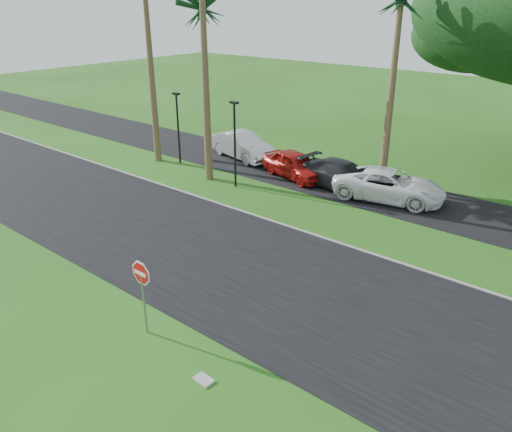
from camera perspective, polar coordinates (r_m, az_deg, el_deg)
The scene contains 14 objects.
ground at distance 18.13m, azimuth -5.94°, elevation -8.05°, with size 120.00×120.00×0.00m, color #214E13.
road at distance 19.37m, azimuth -1.76°, elevation -5.65°, with size 120.00×8.00×0.02m, color black.
parking_strip at distance 27.42m, azimuth 12.77°, elevation 2.83°, with size 120.00×5.00×0.02m, color black.
curb at distance 22.23m, azimuth 5.09°, elevation -1.63°, with size 120.00×0.12×0.06m, color gray.
stop_sign_near at distance 15.23m, azimuth -12.90°, elevation -7.44°, with size 1.05×0.07×2.62m.
palm_left_mid at distance 30.66m, azimuth -6.11°, elevation 22.03°, with size 5.00×5.00×10.00m.
palm_center at distance 27.09m, azimuth 16.21°, elevation 22.13°, with size 5.00×5.00×10.50m.
streetlight_left at distance 31.14m, azimuth -8.92°, elevation 10.41°, with size 0.45×0.25×4.34m.
streetlight_right at distance 26.63m, azimuth -2.44°, elevation 8.76°, with size 0.45×0.25×4.64m.
car_silver at distance 32.17m, azimuth -1.51°, elevation 8.01°, with size 1.72×4.94×1.63m, color silver.
car_red at distance 28.64m, azimuth 4.50°, elevation 5.83°, with size 1.78×4.43×1.51m, color #A2120D.
car_dark at distance 27.19m, azimuth 9.92°, elevation 4.53°, with size 2.07×5.10×1.48m, color black.
car_minivan at distance 26.19m, azimuth 14.98°, elevation 3.39°, with size 2.56×5.55×1.54m, color white.
utility_slab at distance 14.25m, azimuth -5.99°, elevation -18.11°, with size 0.55×0.35×0.06m, color #9E9F97.
Camera 1 is at (11.15, -10.69, 9.49)m, focal length 35.00 mm.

